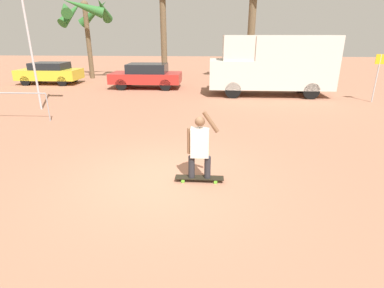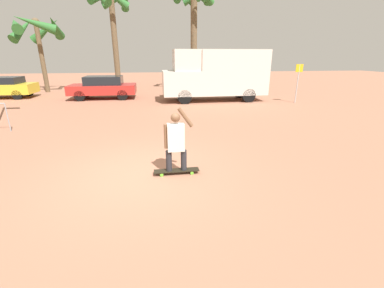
{
  "view_description": "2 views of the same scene",
  "coord_description": "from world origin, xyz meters",
  "px_view_note": "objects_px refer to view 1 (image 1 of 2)",
  "views": [
    {
      "loc": [
        1.06,
        -6.09,
        3.09
      ],
      "look_at": [
        0.63,
        0.76,
        0.57
      ],
      "focal_mm": 28.0,
      "sensor_mm": 36.0,
      "label": 1
    },
    {
      "loc": [
        0.39,
        -5.69,
        2.69
      ],
      "look_at": [
        1.24,
        0.05,
        0.69
      ],
      "focal_mm": 24.0,
      "sensor_mm": 36.0,
      "label": 2
    }
  ],
  "objects_px": {
    "parked_car_red": "(146,75)",
    "palm_tree_far_left": "(84,12)",
    "camper_van": "(274,64)",
    "street_sign": "(378,72)",
    "parked_car_yellow": "(50,73)",
    "person_skateboarder": "(200,145)",
    "skateboard": "(199,178)",
    "flagpole": "(30,35)"
  },
  "relations": [
    {
      "from": "parked_car_red",
      "to": "palm_tree_far_left",
      "type": "height_order",
      "value": "palm_tree_far_left"
    },
    {
      "from": "camper_van",
      "to": "street_sign",
      "type": "relative_size",
      "value": 2.83
    },
    {
      "from": "parked_car_yellow",
      "to": "person_skateboarder",
      "type": "bearing_deg",
      "value": -52.25
    },
    {
      "from": "skateboard",
      "to": "camper_van",
      "type": "xyz_separation_m",
      "value": [
        3.45,
        10.31,
        1.57
      ]
    },
    {
      "from": "palm_tree_far_left",
      "to": "flagpole",
      "type": "bearing_deg",
      "value": -80.72
    },
    {
      "from": "parked_car_yellow",
      "to": "palm_tree_far_left",
      "type": "bearing_deg",
      "value": 59.3
    },
    {
      "from": "camper_van",
      "to": "palm_tree_far_left",
      "type": "distance_m",
      "value": 13.77
    },
    {
      "from": "camper_van",
      "to": "flagpole",
      "type": "height_order",
      "value": "flagpole"
    },
    {
      "from": "palm_tree_far_left",
      "to": "person_skateboarder",
      "type": "bearing_deg",
      "value": -61.67
    },
    {
      "from": "parked_car_red",
      "to": "parked_car_yellow",
      "type": "distance_m",
      "value": 6.78
    },
    {
      "from": "camper_van",
      "to": "parked_car_yellow",
      "type": "xyz_separation_m",
      "value": [
        -13.8,
        3.05,
        -0.92
      ]
    },
    {
      "from": "camper_van",
      "to": "parked_car_yellow",
      "type": "relative_size",
      "value": 1.62
    },
    {
      "from": "palm_tree_far_left",
      "to": "skateboard",
      "type": "bearing_deg",
      "value": -61.67
    },
    {
      "from": "flagpole",
      "to": "street_sign",
      "type": "xyz_separation_m",
      "value": [
        15.11,
        2.42,
        -1.62
      ]
    },
    {
      "from": "person_skateboarder",
      "to": "palm_tree_far_left",
      "type": "xyz_separation_m",
      "value": [
        -8.7,
        16.14,
        3.63
      ]
    },
    {
      "from": "street_sign",
      "to": "camper_van",
      "type": "bearing_deg",
      "value": 161.88
    },
    {
      "from": "parked_car_yellow",
      "to": "street_sign",
      "type": "xyz_separation_m",
      "value": [
        18.35,
        -4.54,
        0.71
      ]
    },
    {
      "from": "skateboard",
      "to": "camper_van",
      "type": "height_order",
      "value": "camper_van"
    },
    {
      "from": "street_sign",
      "to": "flagpole",
      "type": "bearing_deg",
      "value": -170.9
    },
    {
      "from": "palm_tree_far_left",
      "to": "street_sign",
      "type": "distance_m",
      "value": 18.49
    },
    {
      "from": "parked_car_yellow",
      "to": "street_sign",
      "type": "distance_m",
      "value": 18.92
    },
    {
      "from": "skateboard",
      "to": "parked_car_yellow",
      "type": "height_order",
      "value": "parked_car_yellow"
    },
    {
      "from": "parked_car_red",
      "to": "street_sign",
      "type": "bearing_deg",
      "value": -15.86
    },
    {
      "from": "camper_van",
      "to": "palm_tree_far_left",
      "type": "bearing_deg",
      "value": 154.38
    },
    {
      "from": "skateboard",
      "to": "palm_tree_far_left",
      "type": "height_order",
      "value": "palm_tree_far_left"
    },
    {
      "from": "person_skateboarder",
      "to": "parked_car_yellow",
      "type": "distance_m",
      "value": 16.9
    },
    {
      "from": "skateboard",
      "to": "person_skateboarder",
      "type": "distance_m",
      "value": 0.79
    },
    {
      "from": "palm_tree_far_left",
      "to": "camper_van",
      "type": "bearing_deg",
      "value": -25.62
    },
    {
      "from": "camper_van",
      "to": "parked_car_red",
      "type": "bearing_deg",
      "value": 165.61
    },
    {
      "from": "parked_car_red",
      "to": "parked_car_yellow",
      "type": "relative_size",
      "value": 1.07
    },
    {
      "from": "person_skateboarder",
      "to": "flagpole",
      "type": "xyz_separation_m",
      "value": [
        -7.11,
        6.4,
        2.19
      ]
    },
    {
      "from": "flagpole",
      "to": "camper_van",
      "type": "bearing_deg",
      "value": 20.33
    },
    {
      "from": "camper_van",
      "to": "palm_tree_far_left",
      "type": "height_order",
      "value": "palm_tree_far_left"
    },
    {
      "from": "person_skateboarder",
      "to": "palm_tree_far_left",
      "type": "distance_m",
      "value": 18.69
    },
    {
      "from": "parked_car_red",
      "to": "street_sign",
      "type": "distance_m",
      "value": 12.17
    },
    {
      "from": "person_skateboarder",
      "to": "parked_car_yellow",
      "type": "xyz_separation_m",
      "value": [
        -10.35,
        13.36,
        -0.14
      ]
    },
    {
      "from": "flagpole",
      "to": "person_skateboarder",
      "type": "bearing_deg",
      "value": -42.01
    },
    {
      "from": "person_skateboarder",
      "to": "parked_car_yellow",
      "type": "relative_size",
      "value": 0.39
    },
    {
      "from": "parked_car_red",
      "to": "flagpole",
      "type": "relative_size",
      "value": 0.79
    },
    {
      "from": "flagpole",
      "to": "street_sign",
      "type": "height_order",
      "value": "flagpole"
    },
    {
      "from": "street_sign",
      "to": "person_skateboarder",
      "type": "bearing_deg",
      "value": -132.21
    },
    {
      "from": "person_skateboarder",
      "to": "street_sign",
      "type": "distance_m",
      "value": 11.92
    }
  ]
}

